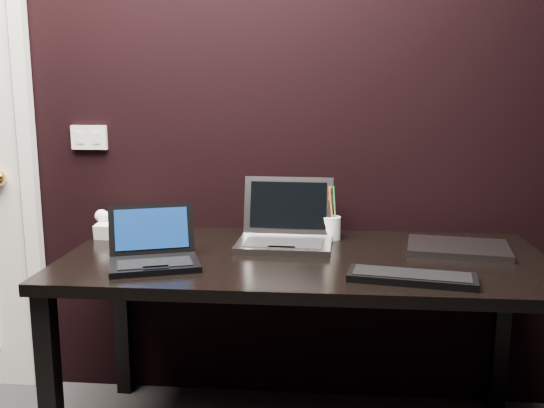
# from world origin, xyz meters

# --- Properties ---
(wall_back) EXTENTS (4.00, 0.00, 4.00)m
(wall_back) POSITION_xyz_m (0.00, 1.80, 1.30)
(wall_back) COLOR black
(wall_back) RESTS_ON ground
(wall_switch) EXTENTS (0.15, 0.02, 0.10)m
(wall_switch) POSITION_xyz_m (-0.62, 1.79, 1.12)
(wall_switch) COLOR silver
(wall_switch) RESTS_ON wall_back
(desk) EXTENTS (1.70, 0.80, 0.74)m
(desk) POSITION_xyz_m (0.30, 1.40, 0.66)
(desk) COLOR black
(desk) RESTS_ON ground
(netbook) EXTENTS (0.36, 0.34, 0.19)m
(netbook) POSITION_xyz_m (-0.20, 1.25, 0.78)
(netbook) COLOR black
(netbook) RESTS_ON desk
(silver_laptop) EXTENTS (0.36, 0.33, 0.24)m
(silver_laptop) POSITION_xyz_m (0.22, 1.54, 0.79)
(silver_laptop) COLOR #A4A3A9
(silver_laptop) RESTS_ON desk
(ext_keyboard) EXTENTS (0.40, 0.20, 0.02)m
(ext_keyboard) POSITION_xyz_m (0.64, 1.14, 0.75)
(ext_keyboard) COLOR black
(ext_keyboard) RESTS_ON desk
(closed_laptop) EXTENTS (0.39, 0.31, 0.02)m
(closed_laptop) POSITION_xyz_m (0.85, 1.51, 0.75)
(closed_laptop) COLOR #9D9EA3
(closed_laptop) RESTS_ON desk
(desk_phone) EXTENTS (0.24, 0.18, 0.12)m
(desk_phone) POSITION_xyz_m (-0.43, 1.63, 0.78)
(desk_phone) COLOR white
(desk_phone) RESTS_ON desk
(mobile_phone) EXTENTS (0.06, 0.05, 0.08)m
(mobile_phone) POSITION_xyz_m (-0.37, 1.48, 0.77)
(mobile_phone) COLOR black
(mobile_phone) RESTS_ON desk
(pen_cup) EXTENTS (0.08, 0.08, 0.21)m
(pen_cup) POSITION_xyz_m (0.39, 1.65, 0.79)
(pen_cup) COLOR white
(pen_cup) RESTS_ON desk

